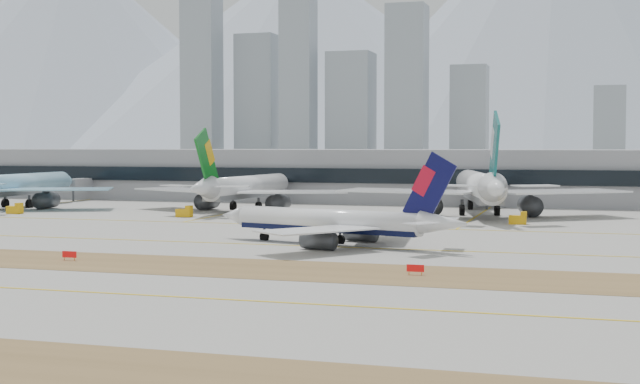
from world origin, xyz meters
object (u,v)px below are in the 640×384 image
(taxiing_airliner, at_px, (337,222))
(widebody_korean, at_px, (15,186))
(widebody_eva, at_px, (244,189))
(widebody_cathay, at_px, (480,189))
(terminal, at_px, (404,175))

(taxiing_airliner, height_order, widebody_korean, widebody_korean)
(widebody_eva, height_order, widebody_cathay, widebody_cathay)
(widebody_eva, bearing_deg, widebody_cathay, -86.57)
(widebody_eva, relative_size, terminal, 0.20)
(widebody_korean, height_order, widebody_cathay, widebody_cathay)
(terminal, bearing_deg, taxiing_airliner, -84.09)
(taxiing_airliner, height_order, widebody_eva, widebody_eva)
(taxiing_airliner, bearing_deg, widebody_cathay, -87.47)
(widebody_korean, bearing_deg, terminal, -59.87)
(taxiing_airliner, distance_m, widebody_eva, 80.64)
(taxiing_airliner, relative_size, terminal, 0.16)
(widebody_eva, bearing_deg, taxiing_airliner, -144.21)
(widebody_korean, bearing_deg, taxiing_airliner, -122.10)
(widebody_korean, xyz_separation_m, terminal, (91.47, 57.40, 1.95))
(widebody_korean, height_order, widebody_eva, widebody_korean)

